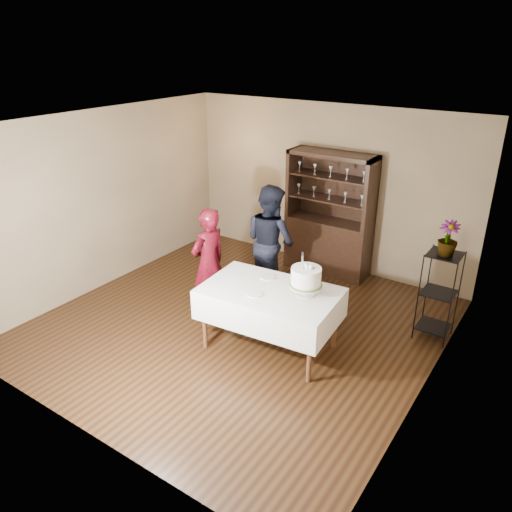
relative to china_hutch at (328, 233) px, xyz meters
The scene contains 14 objects.
floor 2.36m from the china_hutch, 95.08° to the right, with size 5.00×5.00×0.00m, color black.
ceiling 3.04m from the china_hutch, 95.08° to the right, with size 5.00×5.00×0.00m, color silver.
back_wall 0.76m from the china_hutch, 128.88° to the left, with size 5.00×0.02×2.70m, color brown.
wall_left 3.58m from the china_hutch, 140.17° to the right, with size 0.02×5.00×2.70m, color brown.
wall_right 3.29m from the china_hutch, 44.39° to the right, with size 0.02×5.00×2.70m, color brown.
china_hutch is the anchor object (origin of this frame).
plant_etagere 2.33m from the china_hutch, 26.83° to the right, with size 0.42×0.42×1.20m.
cake_table 2.51m from the china_hutch, 80.04° to the right, with size 1.73×1.15×0.82m.
woman 2.34m from the china_hutch, 107.97° to the right, with size 0.58×0.38×1.58m, color #33040F.
man 1.29m from the china_hutch, 105.97° to the right, with size 0.84×0.65×1.72m, color black.
cake 2.52m from the china_hutch, 70.09° to the right, with size 0.40×0.40×0.55m.
plate_near 2.70m from the china_hutch, 82.54° to the right, with size 0.19×0.19×0.01m, color silver.
plate_far 2.22m from the china_hutch, 83.99° to the right, with size 0.20×0.20×0.01m, color silver.
potted_plant 2.46m from the china_hutch, 27.31° to the right, with size 0.24×0.24×0.43m, color #4A6831.
Camera 1 is at (3.48, -4.74, 3.65)m, focal length 35.00 mm.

